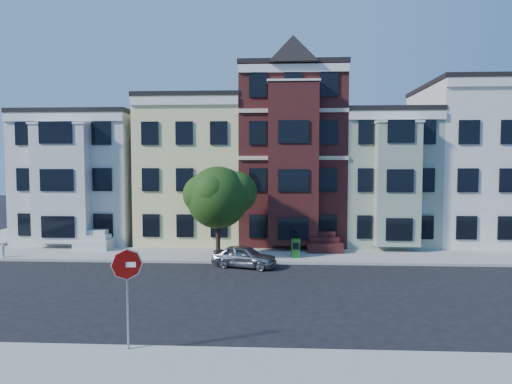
# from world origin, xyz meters

# --- Properties ---
(ground) EXTENTS (120.00, 120.00, 0.00)m
(ground) POSITION_xyz_m (0.00, 0.00, 0.00)
(ground) COLOR black
(far_sidewalk) EXTENTS (60.00, 4.00, 0.15)m
(far_sidewalk) POSITION_xyz_m (0.00, 8.00, 0.07)
(far_sidewalk) COLOR #9E9B93
(far_sidewalk) RESTS_ON ground
(near_sidewalk) EXTENTS (60.00, 4.00, 0.15)m
(near_sidewalk) POSITION_xyz_m (0.00, -8.00, 0.07)
(near_sidewalk) COLOR #9E9B93
(near_sidewalk) RESTS_ON ground
(house_white) EXTENTS (8.00, 9.00, 9.00)m
(house_white) POSITION_xyz_m (-15.00, 14.50, 4.50)
(house_white) COLOR silver
(house_white) RESTS_ON ground
(house_yellow) EXTENTS (7.00, 9.00, 10.00)m
(house_yellow) POSITION_xyz_m (-7.00, 14.50, 5.00)
(house_yellow) COLOR #EFE595
(house_yellow) RESTS_ON ground
(house_brown) EXTENTS (7.00, 9.00, 12.00)m
(house_brown) POSITION_xyz_m (0.00, 14.50, 6.00)
(house_brown) COLOR #3C1513
(house_brown) RESTS_ON ground
(house_green) EXTENTS (6.00, 9.00, 9.00)m
(house_green) POSITION_xyz_m (6.50, 14.50, 4.50)
(house_green) COLOR #909F87
(house_green) RESTS_ON ground
(house_cream) EXTENTS (8.00, 9.00, 11.00)m
(house_cream) POSITION_xyz_m (13.50, 14.50, 5.50)
(house_cream) COLOR silver
(house_cream) RESTS_ON ground
(street_tree) EXTENTS (6.43, 6.43, 6.58)m
(street_tree) POSITION_xyz_m (-4.40, 6.78, 3.44)
(street_tree) COLOR #274E15
(street_tree) RESTS_ON far_sidewalk
(parked_car) EXTENTS (3.77, 2.35, 1.20)m
(parked_car) POSITION_xyz_m (-2.75, 5.20, 0.60)
(parked_car) COLOR gray
(parked_car) RESTS_ON ground
(newspaper_box) EXTENTS (0.52, 0.47, 1.09)m
(newspaper_box) POSITION_xyz_m (0.10, 7.26, 0.69)
(newspaper_box) COLOR #1D5D1D
(newspaper_box) RESTS_ON far_sidewalk
(fire_hydrant) EXTENTS (0.24, 0.24, 0.60)m
(fire_hydrant) POSITION_xyz_m (-17.00, 6.30, 0.45)
(fire_hydrant) COLOR silver
(fire_hydrant) RESTS_ON far_sidewalk
(stop_sign) EXTENTS (0.94, 0.25, 3.38)m
(stop_sign) POSITION_xyz_m (-5.29, -6.30, 1.84)
(stop_sign) COLOR #BF0C06
(stop_sign) RESTS_ON near_sidewalk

